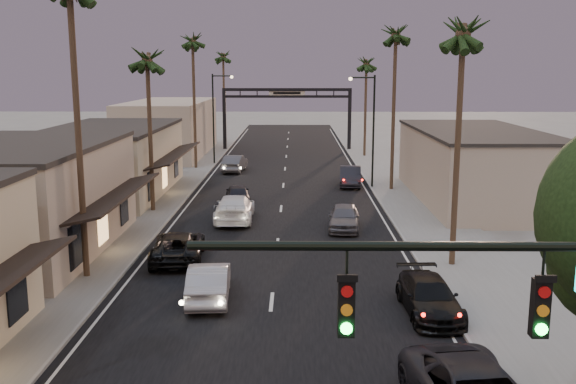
{
  "coord_description": "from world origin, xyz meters",
  "views": [
    {
      "loc": [
        0.94,
        -6.07,
        9.42
      ],
      "look_at": [
        0.56,
        30.08,
        2.5
      ],
      "focal_mm": 40.0,
      "sensor_mm": 36.0,
      "label": 1
    }
  ],
  "objects_px": {
    "palm_lc": "(147,53)",
    "palm_ld": "(192,37)",
    "streetlight_left": "(216,111)",
    "oncoming_silver": "(209,281)",
    "streetlight_right": "(370,122)",
    "palm_rb": "(396,29)",
    "palm_rc": "(367,60)",
    "arch": "(287,103)",
    "curbside_black": "(429,297)",
    "palm_far": "(223,53)",
    "oncoming_pickup": "(178,246)",
    "palm_ra": "(464,24)"
  },
  "relations": [
    {
      "from": "palm_lc",
      "to": "palm_ld",
      "type": "height_order",
      "value": "palm_ld"
    },
    {
      "from": "streetlight_left",
      "to": "oncoming_silver",
      "type": "relative_size",
      "value": 1.92
    },
    {
      "from": "palm_lc",
      "to": "streetlight_right",
      "type": "bearing_deg",
      "value": 30.11
    },
    {
      "from": "streetlight_right",
      "to": "palm_rb",
      "type": "relative_size",
      "value": 0.63
    },
    {
      "from": "streetlight_left",
      "to": "palm_ld",
      "type": "relative_size",
      "value": 0.63
    },
    {
      "from": "palm_ld",
      "to": "palm_rc",
      "type": "height_order",
      "value": "palm_ld"
    },
    {
      "from": "palm_rc",
      "to": "oncoming_silver",
      "type": "bearing_deg",
      "value": -104.08
    },
    {
      "from": "arch",
      "to": "curbside_black",
      "type": "bearing_deg",
      "value": -83.23
    },
    {
      "from": "curbside_black",
      "to": "palm_rb",
      "type": "bearing_deg",
      "value": 82.44
    },
    {
      "from": "streetlight_left",
      "to": "palm_lc",
      "type": "bearing_deg",
      "value": -94.37
    },
    {
      "from": "palm_far",
      "to": "oncoming_pickup",
      "type": "height_order",
      "value": "palm_far"
    },
    {
      "from": "palm_lc",
      "to": "palm_rc",
      "type": "relative_size",
      "value": 1.0
    },
    {
      "from": "palm_rb",
      "to": "curbside_black",
      "type": "relative_size",
      "value": 2.92
    },
    {
      "from": "palm_rc",
      "to": "oncoming_pickup",
      "type": "bearing_deg",
      "value": -108.99
    },
    {
      "from": "palm_lc",
      "to": "palm_ra",
      "type": "distance_m",
      "value": 20.99
    },
    {
      "from": "palm_rb",
      "to": "palm_far",
      "type": "bearing_deg",
      "value": 116.43
    },
    {
      "from": "curbside_black",
      "to": "oncoming_pickup",
      "type": "bearing_deg",
      "value": 145.18
    },
    {
      "from": "streetlight_right",
      "to": "palm_rb",
      "type": "distance_m",
      "value": 7.35
    },
    {
      "from": "palm_rb",
      "to": "palm_far",
      "type": "height_order",
      "value": "palm_rb"
    },
    {
      "from": "streetlight_right",
      "to": "palm_ra",
      "type": "bearing_deg",
      "value": -85.43
    },
    {
      "from": "palm_ld",
      "to": "oncoming_silver",
      "type": "relative_size",
      "value": 3.03
    },
    {
      "from": "palm_lc",
      "to": "oncoming_silver",
      "type": "relative_size",
      "value": 2.61
    },
    {
      "from": "palm_ld",
      "to": "palm_far",
      "type": "distance_m",
      "value": 23.02
    },
    {
      "from": "palm_rb",
      "to": "oncoming_silver",
      "type": "height_order",
      "value": "palm_rb"
    },
    {
      "from": "palm_rb",
      "to": "palm_lc",
      "type": "bearing_deg",
      "value": -155.06
    },
    {
      "from": "streetlight_left",
      "to": "palm_ld",
      "type": "distance_m",
      "value": 7.88
    },
    {
      "from": "palm_far",
      "to": "oncoming_pickup",
      "type": "relative_size",
      "value": 2.49
    },
    {
      "from": "arch",
      "to": "palm_rc",
      "type": "distance_m",
      "value": 11.59
    },
    {
      "from": "streetlight_right",
      "to": "palm_ra",
      "type": "relative_size",
      "value": 0.68
    },
    {
      "from": "oncoming_silver",
      "to": "palm_far",
      "type": "bearing_deg",
      "value": -88.44
    },
    {
      "from": "palm_lc",
      "to": "palm_rc",
      "type": "height_order",
      "value": "same"
    },
    {
      "from": "streetlight_left",
      "to": "palm_rc",
      "type": "xyz_separation_m",
      "value": [
        15.52,
        6.0,
        5.14
      ]
    },
    {
      "from": "palm_lc",
      "to": "curbside_black",
      "type": "relative_size",
      "value": 2.51
    },
    {
      "from": "palm_lc",
      "to": "palm_ld",
      "type": "bearing_deg",
      "value": 90.0
    },
    {
      "from": "curbside_black",
      "to": "palm_ld",
      "type": "bearing_deg",
      "value": 109.34
    },
    {
      "from": "streetlight_right",
      "to": "streetlight_left",
      "type": "bearing_deg",
      "value": 136.79
    },
    {
      "from": "palm_lc",
      "to": "palm_ld",
      "type": "relative_size",
      "value": 0.86
    },
    {
      "from": "palm_ra",
      "to": "curbside_black",
      "type": "relative_size",
      "value": 2.71
    },
    {
      "from": "palm_far",
      "to": "arch",
      "type": "bearing_deg",
      "value": -43.95
    },
    {
      "from": "palm_rb",
      "to": "palm_rc",
      "type": "bearing_deg",
      "value": 90.0
    },
    {
      "from": "streetlight_left",
      "to": "oncoming_silver",
      "type": "xyz_separation_m",
      "value": [
        4.31,
        -38.69,
        -4.56
      ]
    },
    {
      "from": "streetlight_left",
      "to": "palm_ra",
      "type": "bearing_deg",
      "value": -65.46
    },
    {
      "from": "palm_ld",
      "to": "palm_rc",
      "type": "bearing_deg",
      "value": 27.62
    },
    {
      "from": "arch",
      "to": "streetlight_right",
      "type": "distance_m",
      "value": 25.94
    },
    {
      "from": "palm_ld",
      "to": "palm_rb",
      "type": "distance_m",
      "value": 20.42
    },
    {
      "from": "palm_ld",
      "to": "palm_ra",
      "type": "bearing_deg",
      "value": -60.98
    },
    {
      "from": "palm_ld",
      "to": "palm_ra",
      "type": "xyz_separation_m",
      "value": [
        17.2,
        -31.0,
        -0.97
      ]
    },
    {
      "from": "palm_lc",
      "to": "palm_ra",
      "type": "xyz_separation_m",
      "value": [
        17.2,
        -12.0,
        0.97
      ]
    },
    {
      "from": "arch",
      "to": "oncoming_pickup",
      "type": "bearing_deg",
      "value": -96.17
    },
    {
      "from": "arch",
      "to": "streetlight_left",
      "type": "relative_size",
      "value": 1.69
    }
  ]
}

